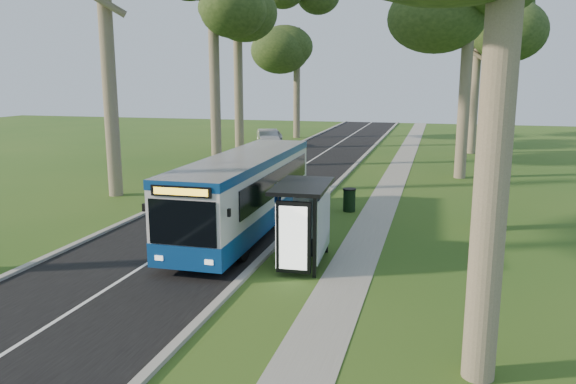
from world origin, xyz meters
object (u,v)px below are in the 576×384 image
bus_shelter (304,211)px  car_silver (268,138)px  bus (245,193)px  car_white (271,138)px  litter_bin (349,200)px  bus_stop_sign (278,209)px

bus_shelter → car_silver: 31.88m
car_silver → bus: bearing=-97.4°
bus_shelter → car_white: size_ratio=0.70×
bus_shelter → litter_bin: 8.15m
bus → bus_shelter: (3.20, -3.51, 0.29)m
bus → car_silver: size_ratio=2.44×
bus_stop_sign → bus_shelter: bearing=-26.8°
bus_shelter → car_silver: (-10.46, 30.09, -1.08)m
bus → car_white: bearing=104.1°
car_white → car_silver: bearing=-126.1°
bus_stop_sign → litter_bin: bus_stop_sign is taller
litter_bin → car_silver: car_silver is taller
litter_bin → bus_stop_sign: bearing=-101.5°
bus_shelter → bus_stop_sign: bearing=131.8°
car_white → litter_bin: bearing=-74.2°
bus_stop_sign → car_white: 30.59m
car_silver → bus_stop_sign: bearing=-94.9°
bus_shelter → car_silver: bearing=106.2°
bus_stop_sign → litter_bin: (1.40, 6.83, -1.02)m
litter_bin → car_white: car_white is taller
bus → car_silver: bus is taller
bus → car_silver: 27.57m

